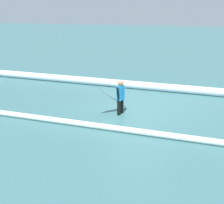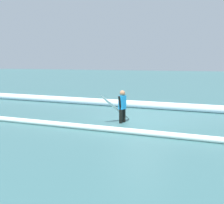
{
  "view_description": "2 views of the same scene",
  "coord_description": "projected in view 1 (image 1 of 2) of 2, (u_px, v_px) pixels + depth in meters",
  "views": [
    {
      "loc": [
        -3.64,
        12.68,
        4.09
      ],
      "look_at": [
        0.43,
        1.81,
        0.82
      ],
      "focal_mm": 52.96,
      "sensor_mm": 36.0,
      "label": 1
    },
    {
      "loc": [
        -4.81,
        13.4,
        2.6
      ],
      "look_at": [
        -0.03,
        2.88,
        1.17
      ],
      "focal_mm": 53.04,
      "sensor_mm": 36.0,
      "label": 2
    }
  ],
  "objects": [
    {
      "name": "wave_crest_midground",
      "position": [
        79.0,
        123.0,
        11.94
      ],
      "size": [
        21.77,
        0.58,
        0.21
      ],
      "primitive_type": "cylinder",
      "rotation": [
        0.0,
        1.57,
        -0.02
      ],
      "color": "white",
      "rests_on": "ground_plane"
    },
    {
      "name": "surfer",
      "position": [
        120.0,
        96.0,
        13.18
      ],
      "size": [
        0.24,
        0.62,
        1.38
      ],
      "rotation": [
        0.0,
        0.0,
        4.59
      ],
      "color": "black",
      "rests_on": "ground_plane"
    },
    {
      "name": "surfboard",
      "position": [
        113.0,
        98.0,
        13.37
      ],
      "size": [
        0.87,
        1.77,
        1.27
      ],
      "color": "white",
      "rests_on": "ground_plane"
    },
    {
      "name": "ground_plane",
      "position": [
        137.0,
        111.0,
        13.77
      ],
      "size": [
        148.5,
        148.5,
        0.0
      ],
      "primitive_type": "plane",
      "color": "#3B6B6E"
    },
    {
      "name": "wave_crest_foreground",
      "position": [
        106.0,
        82.0,
        18.2
      ],
      "size": [
        20.41,
        0.99,
        0.41
      ],
      "primitive_type": "cylinder",
      "rotation": [
        0.0,
        1.57,
        -0.03
      ],
      "color": "white",
      "rests_on": "ground_plane"
    }
  ]
}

